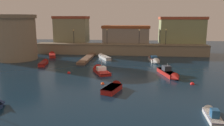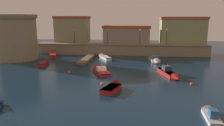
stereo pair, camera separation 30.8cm
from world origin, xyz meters
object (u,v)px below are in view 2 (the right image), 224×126
at_px(moored_boat_3, 170,74).
at_px(moored_boat_6, 45,63).
at_px(mooring_buoy_2, 192,84).
at_px(quay_lamp_2, 140,35).
at_px(mooring_buoy_0, 102,84).
at_px(moored_boat_0, 210,114).
at_px(mooring_buoy_1, 69,73).
at_px(moored_boat_5, 104,57).
at_px(quay_lamp_3, 167,35).
at_px(fortress_tower, 16,37).
at_px(quay_lamp_1, 108,34).
at_px(moored_boat_4, 53,55).
at_px(moored_boat_1, 155,60).
at_px(moored_boat_8, 113,87).
at_px(moored_boat_7, 100,70).

height_order(moored_boat_3, moored_boat_6, moored_boat_3).
relative_size(moored_boat_3, mooring_buoy_2, 11.57).
bearing_deg(quay_lamp_2, mooring_buoy_0, -101.82).
bearing_deg(moored_boat_0, mooring_buoy_1, 54.13).
xyz_separation_m(mooring_buoy_1, mooring_buoy_2, (19.61, -4.44, 0.00)).
xyz_separation_m(moored_boat_3, mooring_buoy_0, (-10.24, -5.49, -0.46)).
relative_size(quay_lamp_2, moored_boat_3, 0.52).
bearing_deg(moored_boat_3, quay_lamp_2, 176.69).
distance_m(moored_boat_0, moored_boat_5, 33.75).
bearing_deg(mooring_buoy_2, mooring_buoy_0, -174.50).
bearing_deg(quay_lamp_3, fortress_tower, -164.92).
bearing_deg(quay_lamp_2, quay_lamp_3, -0.00).
distance_m(quay_lamp_1, moored_boat_5, 7.43).
distance_m(moored_boat_5, mooring_buoy_1, 15.47).
distance_m(moored_boat_5, mooring_buoy_0, 20.90).
bearing_deg(mooring_buoy_1, moored_boat_0, -39.02).
distance_m(moored_boat_0, moored_boat_3, 15.13).
xyz_separation_m(quay_lamp_1, moored_boat_4, (-13.26, -4.30, -4.88)).
relative_size(quay_lamp_1, moored_boat_1, 0.66).
relative_size(fortress_tower, moored_boat_4, 1.73).
bearing_deg(moored_boat_0, moored_boat_3, 9.91).
distance_m(moored_boat_3, moored_boat_6, 25.13).
distance_m(fortress_tower, moored_boat_4, 9.34).
xyz_separation_m(fortress_tower, mooring_buoy_2, (35.22, -15.75, -5.09)).
relative_size(moored_boat_0, mooring_buoy_1, 8.07).
distance_m(moored_boat_1, moored_boat_8, 20.75).
xyz_separation_m(moored_boat_6, moored_boat_7, (12.30, -4.96, -0.03)).
xyz_separation_m(moored_boat_5, moored_boat_8, (4.91, -23.19, -0.00)).
xyz_separation_m(fortress_tower, quay_lamp_1, (19.60, 9.28, 0.15)).
xyz_separation_m(fortress_tower, mooring_buoy_1, (15.61, -11.32, -5.09)).
distance_m(moored_boat_4, moored_boat_5, 13.08).
distance_m(moored_boat_1, mooring_buoy_2, 16.37).
height_order(fortress_tower, quay_lamp_1, fortress_tower).
xyz_separation_m(quay_lamp_2, moored_boat_4, (-21.51, -4.30, -4.84)).
xyz_separation_m(quay_lamp_1, mooring_buoy_2, (15.62, -25.04, -5.25)).
xyz_separation_m(moored_boat_6, moored_boat_8, (15.85, -14.82, 0.01)).
relative_size(moored_boat_5, mooring_buoy_2, 11.01).
relative_size(moored_boat_1, moored_boat_3, 0.81).
bearing_deg(moored_boat_1, moored_boat_6, -86.49).
distance_m(moored_boat_7, moored_boat_8, 10.48).
bearing_deg(fortress_tower, mooring_buoy_2, -24.10).
bearing_deg(fortress_tower, quay_lamp_3, 15.08).
distance_m(moored_boat_3, mooring_buoy_2, 5.01).
bearing_deg(moored_boat_0, mooring_buoy_0, 54.73).
bearing_deg(moored_boat_0, quay_lamp_2, 13.48).
bearing_deg(quay_lamp_2, fortress_tower, -161.56).
height_order(moored_boat_4, mooring_buoy_2, moored_boat_4).
distance_m(moored_boat_0, moored_boat_6, 33.94).
height_order(quay_lamp_3, moored_boat_6, quay_lamp_3).
distance_m(quay_lamp_1, quay_lamp_3, 14.86).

